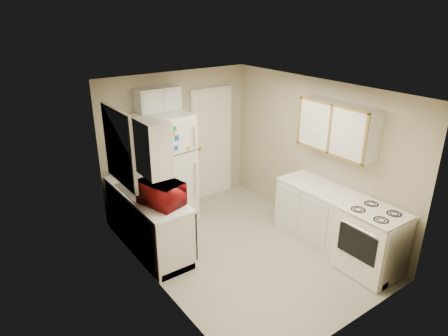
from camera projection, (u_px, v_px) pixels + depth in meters
floor at (243, 249)px, 5.99m from camera, size 3.80×3.80×0.00m
ceiling at (247, 89)px, 5.09m from camera, size 3.80×3.80×0.00m
wall_left at (154, 203)px, 4.78m from camera, size 3.80×3.80×0.00m
wall_right at (314, 155)px, 6.29m from camera, size 3.80×3.80×0.00m
wall_back at (177, 141)px, 6.97m from camera, size 2.80×2.80×0.00m
wall_front at (360, 235)px, 4.11m from camera, size 2.80×2.80×0.00m
left_counter at (148, 220)px, 5.90m from camera, size 0.60×1.80×0.90m
dishwasher at (185, 229)px, 5.59m from camera, size 0.03×0.58×0.72m
sink at (142, 191)px, 5.86m from camera, size 0.54×0.74×0.16m
microwave at (162, 194)px, 5.35m from camera, size 0.66×0.49×0.39m
soap_bottle at (123, 172)px, 6.18m from camera, size 0.09×0.09×0.19m
window_blinds at (120, 147)px, 5.44m from camera, size 0.10×0.98×1.08m
upper_cabinet_left at (153, 148)px, 4.80m from camera, size 0.30×0.45×0.70m
refrigerator at (167, 168)px, 6.56m from camera, size 0.81×0.79×1.82m
cabinet_over_fridge at (158, 100)px, 6.34m from camera, size 0.70×0.30×0.40m
interior_door at (212, 144)px, 7.38m from camera, size 0.86×0.06×2.08m
right_counter at (337, 223)px, 5.81m from camera, size 0.60×2.00×0.90m
stove at (371, 242)px, 5.32m from camera, size 0.64×0.78×0.93m
upper_cabinet_right at (337, 128)px, 5.61m from camera, size 0.30×1.20×0.70m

